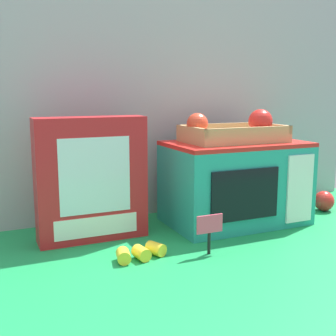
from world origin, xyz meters
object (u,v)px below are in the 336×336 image
cookie_set_box (92,179)px  loose_toy_banana (140,253)px  toy_microwave (235,182)px  food_groups_crate (234,132)px  loose_toy_apple (325,201)px  price_sign (210,228)px

cookie_set_box → loose_toy_banana: bearing=-70.4°
cookie_set_box → toy_microwave: bearing=-3.0°
food_groups_crate → loose_toy_banana: size_ratio=2.24×
cookie_set_box → loose_toy_banana: cookie_set_box is taller
toy_microwave → loose_toy_apple: (0.34, -0.02, -0.09)m
loose_toy_banana → loose_toy_apple: bearing=11.6°
food_groups_crate → cookie_set_box: 0.44m
cookie_set_box → loose_toy_banana: size_ratio=2.52×
food_groups_crate → loose_toy_apple: size_ratio=4.37×
cookie_set_box → loose_toy_banana: 0.25m
food_groups_crate → loose_toy_apple: bearing=-3.0°
cookie_set_box → price_sign: bearing=-44.3°
food_groups_crate → loose_toy_banana: bearing=-155.5°
toy_microwave → cookie_set_box: bearing=177.0°
price_sign → loose_toy_banana: 0.18m
food_groups_crate → price_sign: 0.35m
cookie_set_box → food_groups_crate: bearing=-3.1°
loose_toy_banana → loose_toy_apple: size_ratio=1.95×
cookie_set_box → price_sign: size_ratio=3.31×
price_sign → toy_microwave: bearing=45.0°
loose_toy_apple → price_sign: bearing=-161.3°
toy_microwave → loose_toy_banana: toy_microwave is taller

